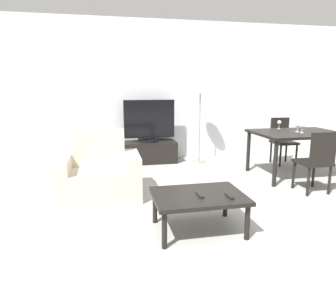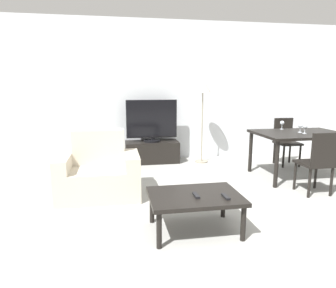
{
  "view_description": "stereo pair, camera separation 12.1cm",
  "coord_description": "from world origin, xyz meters",
  "px_view_note": "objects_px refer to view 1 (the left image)",
  "views": [
    {
      "loc": [
        -1.27,
        -2.19,
        1.44
      ],
      "look_at": [
        -0.44,
        1.84,
        0.65
      ],
      "focal_mm": 32.0,
      "sensor_mm": 36.0,
      "label": 1
    },
    {
      "loc": [
        -1.15,
        -2.21,
        1.44
      ],
      "look_at": [
        -0.44,
        1.84,
        0.65
      ],
      "focal_mm": 32.0,
      "sensor_mm": 36.0,
      "label": 2
    }
  ],
  "objects_px": {
    "tv": "(149,121)",
    "armchair": "(99,175)",
    "floor_lamp": "(200,92)",
    "dining_chair_near": "(317,159)",
    "wine_glass_center": "(298,126)",
    "remote_secondary": "(200,195)",
    "dining_chair_far": "(282,138)",
    "remote_primary": "(230,196)",
    "wine_glass_right": "(279,123)",
    "dining_table": "(297,137)",
    "tv_stand": "(150,152)",
    "coffee_table": "(198,198)",
    "wine_glass_left": "(302,126)"
  },
  "relations": [
    {
      "from": "wine_glass_center",
      "to": "remote_secondary",
      "type": "bearing_deg",
      "value": -143.56
    },
    {
      "from": "coffee_table",
      "to": "dining_chair_far",
      "type": "height_order",
      "value": "dining_chair_far"
    },
    {
      "from": "dining_chair_near",
      "to": "wine_glass_center",
      "type": "distance_m",
      "value": 0.89
    },
    {
      "from": "dining_chair_far",
      "to": "remote_secondary",
      "type": "xyz_separation_m",
      "value": [
        -2.36,
        -2.35,
        -0.08
      ]
    },
    {
      "from": "wine_glass_center",
      "to": "remote_primary",
      "type": "bearing_deg",
      "value": -138.23
    },
    {
      "from": "coffee_table",
      "to": "wine_glass_left",
      "type": "xyz_separation_m",
      "value": [
        2.12,
        1.41,
        0.49
      ]
    },
    {
      "from": "armchair",
      "to": "coffee_table",
      "type": "height_order",
      "value": "armchair"
    },
    {
      "from": "dining_chair_far",
      "to": "remote_primary",
      "type": "relative_size",
      "value": 5.74
    },
    {
      "from": "dining_table",
      "to": "coffee_table",
      "type": "bearing_deg",
      "value": -144.52
    },
    {
      "from": "wine_glass_right",
      "to": "dining_chair_near",
      "type": "bearing_deg",
      "value": -96.87
    },
    {
      "from": "tv_stand",
      "to": "tv",
      "type": "relative_size",
      "value": 1.05
    },
    {
      "from": "dining_table",
      "to": "remote_primary",
      "type": "distance_m",
      "value": 2.49
    },
    {
      "from": "remote_secondary",
      "to": "wine_glass_center",
      "type": "relative_size",
      "value": 1.03
    },
    {
      "from": "wine_glass_right",
      "to": "coffee_table",
      "type": "bearing_deg",
      "value": -136.9
    },
    {
      "from": "dining_chair_near",
      "to": "remote_secondary",
      "type": "xyz_separation_m",
      "value": [
        -1.88,
        -0.77,
        -0.08
      ]
    },
    {
      "from": "armchair",
      "to": "wine_glass_right",
      "type": "relative_size",
      "value": 7.21
    },
    {
      "from": "wine_glass_center",
      "to": "wine_glass_right",
      "type": "relative_size",
      "value": 1.0
    },
    {
      "from": "remote_primary",
      "to": "wine_glass_left",
      "type": "relative_size",
      "value": 1.03
    },
    {
      "from": "wine_glass_left",
      "to": "dining_chair_far",
      "type": "bearing_deg",
      "value": 74.91
    },
    {
      "from": "tv",
      "to": "floor_lamp",
      "type": "height_order",
      "value": "floor_lamp"
    },
    {
      "from": "dining_table",
      "to": "remote_primary",
      "type": "relative_size",
      "value": 9.11
    },
    {
      "from": "armchair",
      "to": "wine_glass_center",
      "type": "distance_m",
      "value": 3.16
    },
    {
      "from": "floor_lamp",
      "to": "wine_glass_left",
      "type": "relative_size",
      "value": 10.72
    },
    {
      "from": "dining_chair_near",
      "to": "remote_secondary",
      "type": "height_order",
      "value": "dining_chair_near"
    },
    {
      "from": "dining_chair_far",
      "to": "tv_stand",
      "type": "bearing_deg",
      "value": 166.62
    },
    {
      "from": "coffee_table",
      "to": "wine_glass_right",
      "type": "xyz_separation_m",
      "value": [
        2.02,
        1.9,
        0.49
      ]
    },
    {
      "from": "tv_stand",
      "to": "wine_glass_left",
      "type": "xyz_separation_m",
      "value": [
        2.2,
        -1.48,
        0.63
      ]
    },
    {
      "from": "dining_chair_near",
      "to": "wine_glass_right",
      "type": "distance_m",
      "value": 1.23
    },
    {
      "from": "remote_secondary",
      "to": "wine_glass_right",
      "type": "distance_m",
      "value": 2.84
    },
    {
      "from": "remote_primary",
      "to": "wine_glass_left",
      "type": "height_order",
      "value": "wine_glass_left"
    },
    {
      "from": "tv",
      "to": "remote_secondary",
      "type": "bearing_deg",
      "value": -88.46
    },
    {
      "from": "wine_glass_left",
      "to": "wine_glass_center",
      "type": "relative_size",
      "value": 1.0
    },
    {
      "from": "dining_chair_near",
      "to": "wine_glass_left",
      "type": "distance_m",
      "value": 0.8
    },
    {
      "from": "armchair",
      "to": "floor_lamp",
      "type": "distance_m",
      "value": 2.63
    },
    {
      "from": "tv_stand",
      "to": "remote_primary",
      "type": "height_order",
      "value": "remote_primary"
    },
    {
      "from": "coffee_table",
      "to": "remote_secondary",
      "type": "height_order",
      "value": "remote_secondary"
    },
    {
      "from": "dining_table",
      "to": "wine_glass_left",
      "type": "xyz_separation_m",
      "value": [
        -0.0,
        -0.11,
        0.18
      ]
    },
    {
      "from": "tv",
      "to": "armchair",
      "type": "bearing_deg",
      "value": -118.23
    },
    {
      "from": "dining_table",
      "to": "remote_primary",
      "type": "bearing_deg",
      "value": -138.34
    },
    {
      "from": "tv_stand",
      "to": "tv",
      "type": "height_order",
      "value": "tv"
    },
    {
      "from": "dining_chair_far",
      "to": "remote_primary",
      "type": "height_order",
      "value": "dining_chair_far"
    },
    {
      "from": "tv",
      "to": "remote_primary",
      "type": "xyz_separation_m",
      "value": [
        0.35,
        -3.02,
        -0.4
      ]
    },
    {
      "from": "remote_secondary",
      "to": "wine_glass_left",
      "type": "bearing_deg",
      "value": 34.48
    },
    {
      "from": "wine_glass_right",
      "to": "remote_secondary",
      "type": "bearing_deg",
      "value": -136.15
    },
    {
      "from": "coffee_table",
      "to": "wine_glass_left",
      "type": "relative_size",
      "value": 6.22
    },
    {
      "from": "dining_chair_near",
      "to": "floor_lamp",
      "type": "bearing_deg",
      "value": 117.08
    },
    {
      "from": "dining_table",
      "to": "remote_secondary",
      "type": "bearing_deg",
      "value": -143.63
    },
    {
      "from": "armchair",
      "to": "tv_stand",
      "type": "relative_size",
      "value": 1.04
    },
    {
      "from": "tv_stand",
      "to": "dining_chair_far",
      "type": "bearing_deg",
      "value": -13.38
    },
    {
      "from": "wine_glass_left",
      "to": "floor_lamp",
      "type": "bearing_deg",
      "value": 133.74
    }
  ]
}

